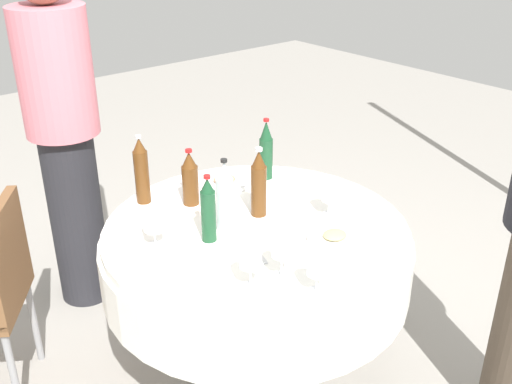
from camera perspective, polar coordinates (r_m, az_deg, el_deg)
ground_plane at (r=2.80m, az=0.00°, el=-16.60°), size 10.00×10.00×0.00m
dining_table at (r=2.44m, az=0.00°, el=-6.42°), size 1.24×1.24×0.74m
bottle_brown_outer at (r=2.54m, az=-10.89°, el=1.94°), size 0.06×0.06×0.30m
bottle_brown_east at (r=2.39m, az=0.26°, el=0.76°), size 0.06×0.06×0.29m
bottle_clear_mid at (r=2.29m, az=-3.00°, el=-0.48°), size 0.07×0.07×0.30m
bottle_brown_left at (r=2.50m, az=-6.32°, el=1.24°), size 0.07×0.07×0.25m
bottle_dark_green_north at (r=2.73m, az=0.96°, el=3.95°), size 0.06×0.06×0.29m
bottle_dark_green_inner at (r=2.22m, az=-4.58°, el=-1.77°), size 0.06×0.06×0.27m
wine_glass_left at (r=2.22m, az=-9.76°, el=-2.80°), size 0.08×0.08×0.14m
wine_glass_north at (r=1.96m, az=-0.54°, el=-6.45°), size 0.08×0.08×0.14m
wine_glass_inner at (r=2.42m, az=7.04°, el=-0.19°), size 0.07×0.07×0.14m
wine_glass_rear at (r=2.00m, az=2.50°, el=-5.32°), size 0.07×0.07×0.16m
wine_glass_west at (r=1.95m, az=5.88°, el=-7.24°), size 0.07×0.07×0.13m
plate_west at (r=2.28m, az=7.52°, el=-4.39°), size 0.21×0.21×0.04m
plate_far at (r=2.11m, az=-6.21°, el=-7.16°), size 0.22×0.22×0.02m
plate_south at (r=2.71m, az=-3.04°, el=0.95°), size 0.23×0.23×0.04m
fork_east at (r=2.20m, az=0.06°, el=-5.67°), size 0.07×0.18×0.00m
knife_mid at (r=2.40m, az=-7.28°, el=-2.98°), size 0.10×0.16×0.00m
spoon_left at (r=2.74m, az=4.40°, el=0.99°), size 0.18×0.02×0.00m
folded_napkin at (r=2.54m, az=10.01°, el=-1.21°), size 0.18×0.18×0.02m
person_east at (r=2.97m, az=-17.87°, el=5.38°), size 0.34×0.34×1.73m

